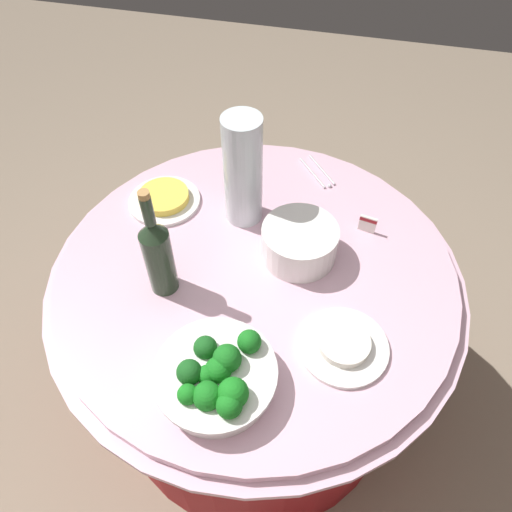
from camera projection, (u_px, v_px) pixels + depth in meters
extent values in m
plane|color=gray|center=(256.00, 385.00, 1.91)|extent=(6.00, 6.00, 0.00)
cylinder|color=maroon|center=(256.00, 341.00, 1.64)|extent=(1.01, 1.01, 0.69)
cylinder|color=#E0B2C6|center=(256.00, 276.00, 1.37)|extent=(1.16, 1.16, 0.02)
cylinder|color=#E0B2C6|center=(256.00, 271.00, 1.35)|extent=(1.10, 1.10, 0.03)
cylinder|color=white|center=(216.00, 378.00, 1.10)|extent=(0.26, 0.26, 0.05)
cylinder|color=white|center=(215.00, 372.00, 1.08)|extent=(0.28, 0.28, 0.01)
sphere|color=#197B1E|center=(228.00, 359.00, 1.08)|extent=(0.06, 0.06, 0.06)
sphere|color=#195A1E|center=(205.00, 348.00, 1.10)|extent=(0.05, 0.05, 0.05)
sphere|color=#197D1E|center=(188.00, 394.00, 1.03)|extent=(0.05, 0.05, 0.05)
sphere|color=#19791E|center=(207.00, 375.00, 1.06)|extent=(0.04, 0.04, 0.04)
sphere|color=#19781E|center=(229.00, 405.00, 1.00)|extent=(0.06, 0.06, 0.06)
sphere|color=#19771E|center=(220.00, 370.00, 1.06)|extent=(0.06, 0.06, 0.06)
sphere|color=#197E1E|center=(233.00, 393.00, 1.02)|extent=(0.07, 0.07, 0.07)
sphere|color=#19721E|center=(249.00, 342.00, 1.10)|extent=(0.06, 0.06, 0.06)
sphere|color=#19771E|center=(207.00, 396.00, 1.02)|extent=(0.06, 0.06, 0.06)
sphere|color=#19601E|center=(207.00, 392.00, 1.03)|extent=(0.05, 0.05, 0.05)
sphere|color=#196F1E|center=(227.00, 359.00, 1.07)|extent=(0.07, 0.07, 0.07)
sphere|color=#19591E|center=(189.00, 372.00, 1.06)|extent=(0.06, 0.06, 0.06)
cylinder|color=white|center=(298.00, 253.00, 1.37)|extent=(0.21, 0.21, 0.01)
cylinder|color=white|center=(298.00, 251.00, 1.36)|extent=(0.21, 0.21, 0.01)
cylinder|color=white|center=(299.00, 248.00, 1.35)|extent=(0.21, 0.21, 0.01)
cylinder|color=white|center=(299.00, 246.00, 1.34)|extent=(0.21, 0.21, 0.01)
cylinder|color=white|center=(299.00, 244.00, 1.34)|extent=(0.21, 0.21, 0.01)
cylinder|color=white|center=(299.00, 241.00, 1.33)|extent=(0.21, 0.21, 0.01)
cylinder|color=white|center=(300.00, 239.00, 1.32)|extent=(0.21, 0.21, 0.01)
cylinder|color=white|center=(300.00, 236.00, 1.31)|extent=(0.21, 0.21, 0.01)
cylinder|color=white|center=(300.00, 234.00, 1.31)|extent=(0.21, 0.21, 0.01)
cylinder|color=white|center=(300.00, 231.00, 1.30)|extent=(0.21, 0.21, 0.01)
cylinder|color=#243723|center=(160.00, 262.00, 1.22)|extent=(0.07, 0.07, 0.20)
cone|color=#243723|center=(152.00, 229.00, 1.13)|extent=(0.07, 0.07, 0.04)
cylinder|color=#243723|center=(148.00, 211.00, 1.09)|extent=(0.03, 0.03, 0.08)
cylinder|color=#B2844C|center=(144.00, 195.00, 1.05)|extent=(0.03, 0.03, 0.02)
cylinder|color=silver|center=(243.00, 171.00, 1.34)|extent=(0.11, 0.11, 0.34)
sphere|color=#E5B26B|center=(237.00, 204.00, 1.44)|extent=(0.06, 0.06, 0.06)
sphere|color=#E5B26B|center=(246.00, 210.00, 1.43)|extent=(0.06, 0.06, 0.06)
sphere|color=#E5B26B|center=(249.00, 202.00, 1.45)|extent=(0.06, 0.06, 0.06)
sphere|color=#72C64C|center=(237.00, 194.00, 1.40)|extent=(0.06, 0.06, 0.06)
sphere|color=#72C64C|center=(249.00, 195.00, 1.39)|extent=(0.06, 0.06, 0.06)
sphere|color=#72C64C|center=(245.00, 187.00, 1.41)|extent=(0.06, 0.06, 0.06)
sphere|color=red|center=(239.00, 182.00, 1.35)|extent=(0.06, 0.06, 0.06)
sphere|color=red|center=(251.00, 178.00, 1.36)|extent=(0.06, 0.06, 0.06)
sphere|color=red|center=(240.00, 173.00, 1.37)|extent=(0.06, 0.06, 0.06)
cylinder|color=silver|center=(312.00, 173.00, 1.59)|extent=(0.11, 0.13, 0.01)
cylinder|color=silver|center=(322.00, 170.00, 1.60)|extent=(0.11, 0.13, 0.01)
sphere|color=silver|center=(330.00, 186.00, 1.55)|extent=(0.01, 0.01, 0.01)
cylinder|color=white|center=(165.00, 201.00, 1.50)|extent=(0.22, 0.22, 0.01)
cylinder|color=#F2D14C|center=(164.00, 196.00, 1.49)|extent=(0.15, 0.15, 0.02)
cylinder|color=white|center=(343.00, 346.00, 1.18)|extent=(0.22, 0.22, 0.01)
cylinder|color=white|center=(344.00, 343.00, 1.16)|extent=(0.13, 0.13, 0.02)
cube|color=white|center=(367.00, 224.00, 1.41)|extent=(0.05, 0.02, 0.05)
cube|color=maroon|center=(369.00, 220.00, 1.40)|extent=(0.05, 0.02, 0.01)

